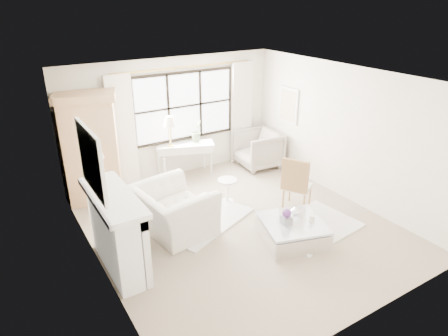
{
  "coord_description": "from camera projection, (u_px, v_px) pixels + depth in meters",
  "views": [
    {
      "loc": [
        -3.56,
        -5.21,
        3.92
      ],
      "look_at": [
        -0.22,
        0.2,
        1.14
      ],
      "focal_mm": 32.0,
      "sensor_mm": 36.0,
      "label": 1
    }
  ],
  "objects": [
    {
      "name": "coffee_table",
      "position": [
        292.0,
        232.0,
        6.83
      ],
      "size": [
        1.25,
        1.25,
        0.38
      ],
      "rotation": [
        0.0,
        0.0,
        -0.3
      ],
      "color": "white",
      "rests_on": "floor"
    },
    {
      "name": "curtain_right",
      "position": [
        241.0,
        113.0,
        9.78
      ],
      "size": [
        0.55,
        0.1,
        2.47
      ],
      "primitive_type": "cube",
      "color": "beige",
      "rests_on": "ground"
    },
    {
      "name": "wingback_chair",
      "position": [
        258.0,
        149.0,
        9.73
      ],
      "size": [
        1.06,
        1.04,
        0.89
      ],
      "primitive_type": "imported",
      "rotation": [
        0.0,
        0.0,
        -1.67
      ],
      "color": "#A29789",
      "rests_on": "floor"
    },
    {
      "name": "mirror_glass",
      "position": [
        93.0,
        160.0,
        5.43
      ],
      "size": [
        0.02,
        1.0,
        0.8
      ],
      "primitive_type": "cube",
      "color": "silver",
      "rests_on": "wall_left"
    },
    {
      "name": "wall_back",
      "position": [
        173.0,
        119.0,
        8.95
      ],
      "size": [
        5.0,
        0.0,
        5.0
      ],
      "primitive_type": "plane",
      "rotation": [
        1.57,
        0.0,
        0.0
      ],
      "color": "silver",
      "rests_on": "ground"
    },
    {
      "name": "curtain_left",
      "position": [
        123.0,
        134.0,
        8.34
      ],
      "size": [
        0.55,
        0.1,
        2.47
      ],
      "primitive_type": "cube",
      "color": "white",
      "rests_on": "ground"
    },
    {
      "name": "planter_flowers",
      "position": [
        287.0,
        213.0,
        6.62
      ],
      "size": [
        0.15,
        0.15,
        0.15
      ],
      "primitive_type": "sphere",
      "color": "#5F3078",
      "rests_on": "planter_box"
    },
    {
      "name": "rug_left",
      "position": [
        200.0,
        219.0,
        7.55
      ],
      "size": [
        2.14,
        1.85,
        0.03
      ],
      "primitive_type": "cube",
      "rotation": [
        0.0,
        0.0,
        0.38
      ],
      "color": "silver",
      "rests_on": "floor"
    },
    {
      "name": "rug_right",
      "position": [
        313.0,
        226.0,
        7.32
      ],
      "size": [
        1.71,
        1.36,
        0.03
      ],
      "primitive_type": "cube",
      "rotation": [
        0.0,
        0.0,
        0.11
      ],
      "color": "white",
      "rests_on": "floor"
    },
    {
      "name": "orchid_plant",
      "position": [
        196.0,
        131.0,
        9.1
      ],
      "size": [
        0.34,
        0.33,
        0.49
      ],
      "primitive_type": "imported",
      "rotation": [
        0.0,
        0.0,
        0.64
      ],
      "color": "#5B724C",
      "rests_on": "console_table"
    },
    {
      "name": "art_canvas",
      "position": [
        288.0,
        105.0,
        9.23
      ],
      "size": [
        0.01,
        0.52,
        0.72
      ],
      "primitive_type": "cube",
      "color": "beige",
      "rests_on": "wall_right"
    },
    {
      "name": "club_armchair",
      "position": [
        174.0,
        210.0,
        7.01
      ],
      "size": [
        1.31,
        1.46,
        0.86
      ],
      "primitive_type": "imported",
      "rotation": [
        0.0,
        0.0,
        1.7
      ],
      "color": "silver",
      "rests_on": "floor"
    },
    {
      "name": "french_chair",
      "position": [
        297.0,
        194.0,
        7.85
      ],
      "size": [
        0.66,
        0.66,
        1.08
      ],
      "rotation": [
        0.0,
        0.0,
        2.11
      ],
      "color": "#9D7142",
      "rests_on": "floor"
    },
    {
      "name": "mantel_lamp",
      "position": [
        96.0,
        154.0,
        6.14
      ],
      "size": [
        0.22,
        0.22,
        0.51
      ],
      "color": "black",
      "rests_on": "fireplace"
    },
    {
      "name": "pillar_candle",
      "position": [
        312.0,
        218.0,
        6.73
      ],
      "size": [
        0.1,
        0.1,
        0.12
      ],
      "primitive_type": "cylinder",
      "color": "silver",
      "rests_on": "coffee_table"
    },
    {
      "name": "planter_box",
      "position": [
        286.0,
        220.0,
        6.68
      ],
      "size": [
        0.2,
        0.2,
        0.13
      ],
      "primitive_type": "cube",
      "rotation": [
        0.0,
        0.0,
        -0.21
      ],
      "color": "gray",
      "rests_on": "coffee_table"
    },
    {
      "name": "floor",
      "position": [
        240.0,
        226.0,
        7.35
      ],
      "size": [
        5.5,
        5.5,
        0.0
      ],
      "primitive_type": "plane",
      "color": "tan",
      "rests_on": "ground"
    },
    {
      "name": "console_lamp",
      "position": [
        169.0,
        122.0,
        8.67
      ],
      "size": [
        0.28,
        0.28,
        0.69
      ],
      "color": "#B7953F",
      "rests_on": "console_table"
    },
    {
      "name": "window_frame",
      "position": [
        185.0,
        106.0,
        8.97
      ],
      "size": [
        2.5,
        0.04,
        1.5
      ],
      "primitive_type": null,
      "color": "black",
      "rests_on": "wall_back"
    },
    {
      "name": "wall_left",
      "position": [
        93.0,
        193.0,
        5.6
      ],
      "size": [
        0.0,
        5.5,
        5.5
      ],
      "primitive_type": "plane",
      "rotation": [
        1.57,
        0.0,
        1.57
      ],
      "color": "white",
      "rests_on": "ground"
    },
    {
      "name": "armoire",
      "position": [
        92.0,
        148.0,
        7.82
      ],
      "size": [
        1.28,
        1.02,
        2.24
      ],
      "rotation": [
        0.0,
        0.0,
        -0.32
      ],
      "color": "tan",
      "rests_on": "floor"
    },
    {
      "name": "console_table",
      "position": [
        185.0,
        160.0,
        9.2
      ],
      "size": [
        1.38,
        0.88,
        0.8
      ],
      "rotation": [
        0.0,
        0.0,
        -0.36
      ],
      "color": "white",
      "rests_on": "floor"
    },
    {
      "name": "ceiling",
      "position": [
        242.0,
        78.0,
        6.27
      ],
      "size": [
        5.5,
        5.5,
        0.0
      ],
      "primitive_type": "plane",
      "rotation": [
        3.14,
        0.0,
        0.0
      ],
      "color": "silver",
      "rests_on": "ground"
    },
    {
      "name": "wall_front",
      "position": [
        372.0,
        233.0,
        4.66
      ],
      "size": [
        5.0,
        0.0,
        5.0
      ],
      "primitive_type": "plane",
      "rotation": [
        -1.57,
        0.0,
        0.0
      ],
      "color": "white",
      "rests_on": "ground"
    },
    {
      "name": "window_pane",
      "position": [
        185.0,
        106.0,
        8.98
      ],
      "size": [
        2.4,
        0.02,
        1.5
      ],
      "primitive_type": "cube",
      "color": "white",
      "rests_on": "wall_back"
    },
    {
      "name": "curtain_rod",
      "position": [
        184.0,
        67.0,
        8.58
      ],
      "size": [
        3.3,
        0.04,
        0.04
      ],
      "primitive_type": "cylinder",
      "rotation": [
        0.0,
        1.57,
        0.0
      ],
      "color": "#A58239",
      "rests_on": "wall_back"
    },
    {
      "name": "art_frame",
      "position": [
        289.0,
        105.0,
        9.24
      ],
      "size": [
        0.04,
        0.62,
        0.82
      ],
      "primitive_type": "cube",
      "color": "white",
      "rests_on": "wall_right"
    },
    {
      "name": "wall_right",
      "position": [
        344.0,
        133.0,
        8.01
      ],
      "size": [
        0.0,
        5.5,
        5.5
      ],
      "primitive_type": "plane",
      "rotation": [
        1.57,
        0.0,
        -1.57
      ],
      "color": "white",
      "rests_on": "ground"
    },
    {
      "name": "coffee_vase",
      "position": [
        295.0,
        210.0,
        6.95
      ],
      "size": [
        0.21,
        0.21,
        0.17
      ],
      "primitive_type": "imported",
      "rotation": [
        0.0,
        0.0,
        -0.35
      ],
      "color": "white",
      "rests_on": "coffee_table"
    },
    {
      "name": "fireplace",
      "position": [
        115.0,
        231.0,
        5.99
      ],
      "size": [
        0.58,
        1.66,
        1.26
      ],
      "color": "white",
      "rests_on": "ground"
    },
    {
      "name": "side_table",
      "position": [
        227.0,
        187.0,
        8.06
      ],
      "size": [
        0.4,
        0.4,
        0.51
      ],
      "color": "white",
      "rests_on": "floor"
    },
    {
      "name": "mirror_frame",
      "position": [
        91.0,
        161.0,
        5.42
      ],
      "size": [
        0.05,
        1.15,
        0.95
      ],
      "primitive_type": "cube",
      "color": "white",
      "rests_on": "wall_left"
    }
  ]
}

